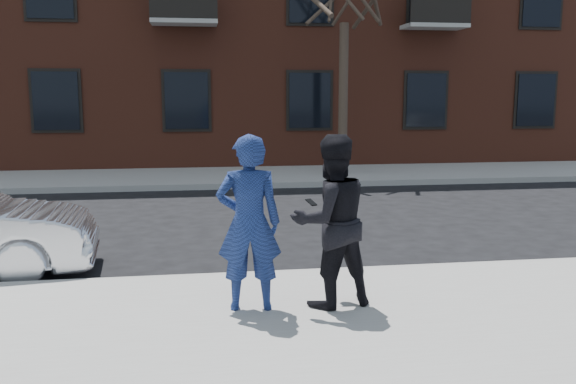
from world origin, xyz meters
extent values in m
plane|color=black|center=(0.00, 0.00, 0.00)|extent=(100.00, 100.00, 0.00)
cube|color=gray|center=(0.00, -0.25, 0.07)|extent=(50.00, 3.50, 0.15)
cube|color=#999691|center=(0.00, 1.55, 0.07)|extent=(50.00, 0.10, 0.15)
cube|color=gray|center=(0.00, 11.25, 0.07)|extent=(50.00, 3.50, 0.15)
cube|color=#999691|center=(0.00, 9.45, 0.07)|extent=(50.00, 0.10, 0.15)
cube|color=black|center=(3.90, 12.94, 2.20)|extent=(1.30, 0.06, 1.70)
cube|color=black|center=(11.50, 12.94, 2.20)|extent=(1.30, 0.06, 1.70)
cube|color=black|center=(11.50, 12.94, 5.40)|extent=(1.30, 0.06, 1.70)
cylinder|color=#32281D|center=(4.50, 11.00, 2.25)|extent=(0.26, 0.26, 4.20)
imported|color=navy|center=(0.91, 0.24, 1.08)|extent=(0.70, 0.49, 1.86)
cube|color=black|center=(0.87, 0.46, 1.47)|extent=(0.08, 0.13, 0.08)
imported|color=black|center=(1.78, 0.23, 1.07)|extent=(1.04, 0.90, 1.85)
cube|color=black|center=(1.59, 0.37, 1.26)|extent=(0.12, 0.15, 0.06)
camera|label=1|loc=(0.40, -5.97, 2.41)|focal=38.00mm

